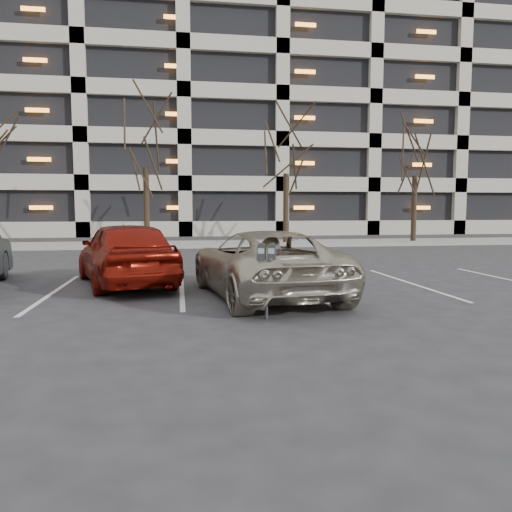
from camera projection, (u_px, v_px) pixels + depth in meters
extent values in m
plane|color=#28282B|center=(258.00, 307.00, 9.39)|extent=(140.00, 140.00, 0.00)
cube|color=gray|center=(208.00, 244.00, 25.13)|extent=(80.00, 4.00, 0.12)
cube|color=silver|center=(54.00, 292.00, 11.01)|extent=(0.10, 5.20, 0.00)
cube|color=silver|center=(182.00, 289.00, 11.44)|extent=(0.10, 5.20, 0.00)
cube|color=silver|center=(301.00, 286.00, 11.87)|extent=(0.10, 5.20, 0.00)
cube|color=silver|center=(411.00, 283.00, 12.29)|extent=(0.10, 5.20, 0.00)
cube|color=black|center=(332.00, 127.00, 43.81)|extent=(49.92, 19.20, 18.00)
cylinder|color=black|center=(147.00, 207.00, 24.49)|extent=(0.28, 0.28, 3.84)
cylinder|color=black|center=(286.00, 209.00, 25.57)|extent=(0.28, 0.28, 3.61)
cylinder|color=black|center=(414.00, 210.00, 26.64)|extent=(0.28, 0.28, 3.57)
cylinder|color=black|center=(266.00, 292.00, 8.33)|extent=(0.06, 0.06, 0.90)
cube|color=black|center=(266.00, 264.00, 8.28)|extent=(0.32, 0.18, 0.06)
cube|color=silver|center=(266.00, 266.00, 8.23)|extent=(0.21, 0.07, 0.05)
cube|color=gray|center=(261.00, 251.00, 8.21)|extent=(0.10, 0.04, 0.09)
cube|color=gray|center=(271.00, 251.00, 8.19)|extent=(0.10, 0.04, 0.09)
imported|color=#B4AC9A|center=(264.00, 263.00, 10.48)|extent=(2.98, 5.29, 1.39)
cube|color=#DC5804|center=(254.00, 232.00, 9.50)|extent=(0.10, 0.20, 0.01)
imported|color=maroon|center=(126.00, 253.00, 11.96)|extent=(3.05, 4.95, 1.57)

